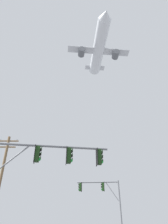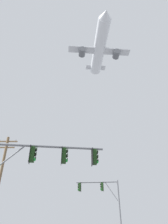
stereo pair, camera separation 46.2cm
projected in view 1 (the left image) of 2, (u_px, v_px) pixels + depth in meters
The scene contains 4 objects.
signal_pole_near at pixel (39, 166), 11.27m from camera, with size 6.73×1.12×6.12m.
signal_pole_far at pixel (105, 197), 22.68m from camera, with size 4.89×0.75×6.73m.
utility_pole at pixel (0, 184), 19.76m from camera, with size 2.20×0.28×10.68m.
airplane at pixel (99, 48), 61.29m from camera, with size 19.05×24.65×6.72m.
Camera 1 is at (-0.18, -3.15, 1.59)m, focal length 32.03 mm.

